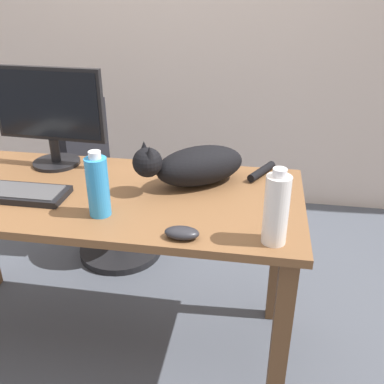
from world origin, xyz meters
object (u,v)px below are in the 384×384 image
(computer_mouse, at_px, (182,233))
(spray_bottle, at_px, (276,209))
(water_bottle, at_px, (98,186))
(monitor, at_px, (49,113))
(keyboard, at_px, (9,192))
(cat, at_px, (195,165))
(office_chair, at_px, (109,195))

(computer_mouse, height_order, spray_bottle, spray_bottle)
(water_bottle, relative_size, spray_bottle, 0.94)
(computer_mouse, distance_m, water_bottle, 0.33)
(monitor, xyz_separation_m, keyboard, (-0.04, -0.31, -0.21))
(monitor, height_order, cat, monitor)
(office_chair, xyz_separation_m, keyboard, (-0.08, -0.79, 0.39))
(cat, xyz_separation_m, spray_bottle, (0.30, -0.37, 0.03))
(computer_mouse, bearing_deg, office_chair, 122.24)
(keyboard, xyz_separation_m, water_bottle, (0.39, -0.08, 0.09))
(monitor, bearing_deg, spray_bottle, -26.87)
(cat, bearing_deg, office_chair, 135.62)
(keyboard, height_order, spray_bottle, spray_bottle)
(computer_mouse, xyz_separation_m, spray_bottle, (0.28, 0.03, 0.10))
(monitor, xyz_separation_m, water_bottle, (0.35, -0.39, -0.12))
(cat, relative_size, computer_mouse, 4.77)
(office_chair, xyz_separation_m, cat, (0.59, -0.57, 0.46))
(cat, bearing_deg, monitor, 170.64)
(monitor, bearing_deg, cat, -9.36)
(office_chair, relative_size, computer_mouse, 8.05)
(computer_mouse, distance_m, spray_bottle, 0.30)
(cat, distance_m, water_bottle, 0.40)
(keyboard, xyz_separation_m, computer_mouse, (0.69, -0.18, 0.00))
(cat, relative_size, water_bottle, 2.29)
(monitor, relative_size, spray_bottle, 1.98)
(computer_mouse, bearing_deg, spray_bottle, 5.13)
(office_chair, relative_size, monitor, 1.84)
(keyboard, xyz_separation_m, cat, (0.67, 0.21, 0.07))
(monitor, height_order, spray_bottle, monitor)
(office_chair, height_order, keyboard, office_chair)
(computer_mouse, height_order, water_bottle, water_bottle)
(monitor, bearing_deg, computer_mouse, -37.38)
(office_chair, distance_m, spray_bottle, 1.39)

